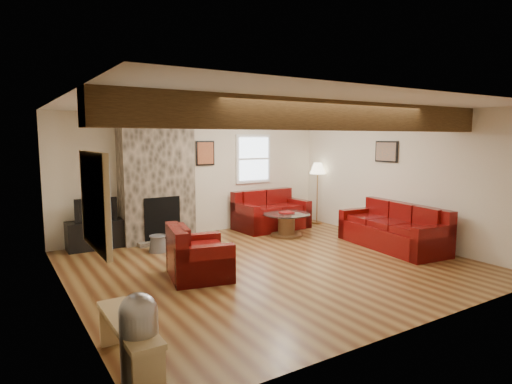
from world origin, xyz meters
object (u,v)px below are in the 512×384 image
Objects in this scene: floor_lamp at (318,172)px; armchair_red at (199,251)px; sofa_three at (392,226)px; television at (95,209)px; loveseat at (272,210)px; coffee_table at (286,225)px; tv_cabinet at (97,234)px.

armchair_red is at bearing -151.95° from floor_lamp.
floor_lamp reaches higher than armchair_red.
sofa_three is 5.46m from television.
television is at bearing 172.62° from loveseat.
armchair_red is at bearing -70.03° from television.
tv_cabinet is at bearing 163.42° from coffee_table.
loveseat is 1.51m from floor_lamp.
tv_cabinet is (-0.91, 2.51, -0.12)m from armchair_red.
armchair_red reaches higher than coffee_table.
tv_cabinet is 0.47m from television.
floor_lamp reaches higher than television.
sofa_three is at bearing -58.57° from coffee_table.
television is at bearing 176.00° from floor_lamp.
loveseat reaches higher than sofa_three.
television is at bearing -115.03° from sofa_three.
armchair_red is 2.67m from tv_cabinet.
loveseat is at bearing -4.65° from tv_cabinet.
armchair_red is 4.67m from floor_lamp.
coffee_table is 3.70m from tv_cabinet.
armchair_red is at bearing -151.17° from coffee_table.
sofa_three is 2.14× the size of coffee_table.
television is 0.51× the size of floor_lamp.
coffee_table is 3.73m from television.
coffee_table is at bearing -153.41° from floor_lamp.
television reaches higher than sofa_three.
tv_cabinet is 1.40× the size of television.
armchair_red is 3.01m from coffee_table.
tv_cabinet is at bearing 176.00° from floor_lamp.
armchair_red is at bearing -70.03° from tv_cabinet.
sofa_three is 2.01× the size of tv_cabinet.
sofa_three is 3.75m from armchair_red.
tv_cabinet reaches higher than coffee_table.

